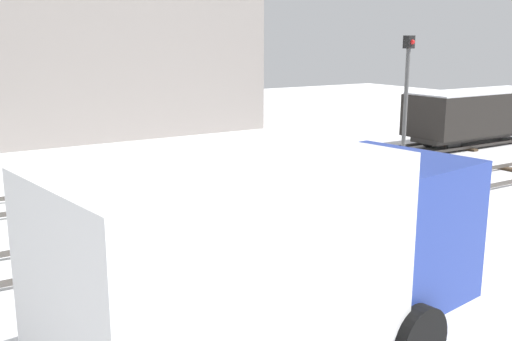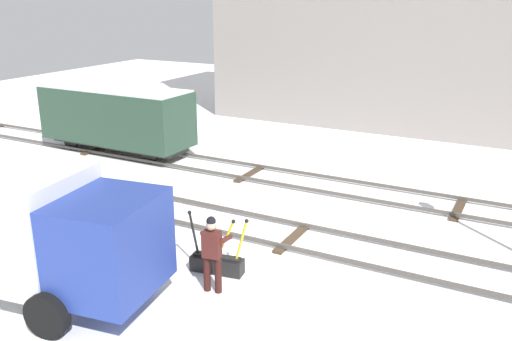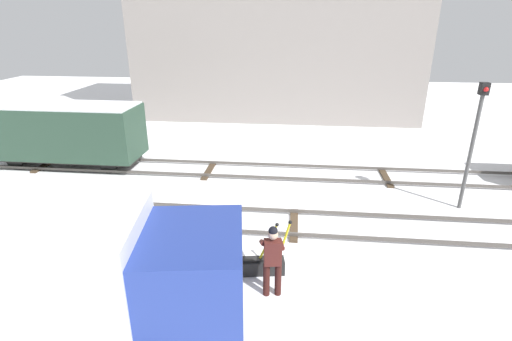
{
  "view_description": "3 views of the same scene",
  "coord_description": "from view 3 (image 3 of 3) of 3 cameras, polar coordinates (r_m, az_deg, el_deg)",
  "views": [
    {
      "loc": [
        -7.42,
        -10.53,
        4.02
      ],
      "look_at": [
        0.32,
        1.82,
        0.77
      ],
      "focal_mm": 41.82,
      "sensor_mm": 36.0,
      "label": 1
    },
    {
      "loc": [
        5.25,
        -11.93,
        6.14
      ],
      "look_at": [
        -1.28,
        0.37,
        1.59
      ],
      "focal_mm": 38.31,
      "sensor_mm": 36.0,
      "label": 2
    },
    {
      "loc": [
        -0.06,
        -10.35,
        5.82
      ],
      "look_at": [
        -1.31,
        1.54,
        1.14
      ],
      "focal_mm": 27.25,
      "sensor_mm": 36.0,
      "label": 3
    }
  ],
  "objects": [
    {
      "name": "track_siding_near",
      "position": [
        15.57,
        5.82,
        -0.25
      ],
      "size": [
        44.0,
        1.94,
        0.18
      ],
      "color": "#4C4742",
      "rests_on": "ground_plane"
    },
    {
      "name": "rail_worker",
      "position": [
        8.68,
        2.44,
        -12.52
      ],
      "size": [
        0.61,
        0.73,
        1.74
      ],
      "rotation": [
        0.0,
        0.0,
        0.16
      ],
      "color": "#351511",
      "rests_on": "ground_plane"
    },
    {
      "name": "switch_lever_frame",
      "position": [
        9.74,
        0.48,
        -13.55
      ],
      "size": [
        1.45,
        0.55,
        1.44
      ],
      "rotation": [
        0.0,
        0.0,
        0.16
      ],
      "color": "black",
      "rests_on": "ground_plane"
    },
    {
      "name": "signal_post",
      "position": [
        13.72,
        29.39,
        4.53
      ],
      "size": [
        0.24,
        0.32,
        4.08
      ],
      "color": "#4C4C4C",
      "rests_on": "ground_plane"
    },
    {
      "name": "delivery_truck",
      "position": [
        7.69,
        -24.4,
        -14.26
      ],
      "size": [
        5.76,
        3.04,
        2.78
      ],
      "rotation": [
        0.0,
        0.0,
        0.14
      ],
      "color": "navy",
      "rests_on": "ground_plane"
    },
    {
      "name": "apartment_building",
      "position": [
        25.48,
        3.29,
        22.91
      ],
      "size": [
        17.26,
        6.41,
        13.0
      ],
      "color": "gray",
      "rests_on": "ground_plane"
    },
    {
      "name": "track_main_line",
      "position": [
        11.83,
        5.6,
        -7.61
      ],
      "size": [
        44.0,
        1.94,
        0.18
      ],
      "color": "#4C4742",
      "rests_on": "ground_plane"
    },
    {
      "name": "ground_plane",
      "position": [
        11.88,
        5.58,
        -8.07
      ],
      "size": [
        60.0,
        60.0,
        0.0
      ],
      "primitive_type": "plane",
      "color": "white"
    },
    {
      "name": "freight_car_back_track",
      "position": [
        17.84,
        -26.38,
        5.11
      ],
      "size": [
        6.26,
        2.13,
        2.63
      ],
      "rotation": [
        0.0,
        0.0,
        -0.01
      ],
      "color": "#2D2B28",
      "rests_on": "ground_plane"
    }
  ]
}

